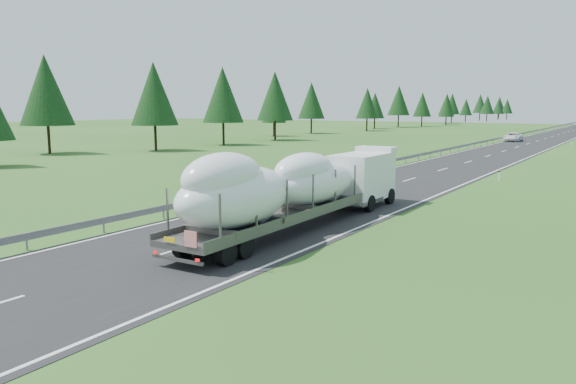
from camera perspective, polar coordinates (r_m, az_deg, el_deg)
The scene contains 6 objects.
ground at distance 24.79m, azimuth -10.38°, elevation -5.57°, with size 400.00×400.00×0.00m, color #29521B.
road_surface at distance 118.79m, azimuth 24.75°, elevation 4.97°, with size 10.00×400.00×0.02m, color black.
guardrail at distance 119.56m, azimuth 22.24°, elevation 5.42°, with size 0.10×400.00×0.76m.
tree_line_left at distance 146.69m, azimuth 8.42°, elevation 9.01°, with size 15.28×315.59×12.63m.
boat_truck at distance 27.49m, azimuth 0.63°, elevation 0.69°, with size 3.23×18.98×4.22m.
distant_van at distance 106.37m, azimuth 21.91°, elevation 5.22°, with size 2.61×5.65×1.57m, color white.
Camera 1 is at (16.50, -17.49, 6.04)m, focal length 35.00 mm.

